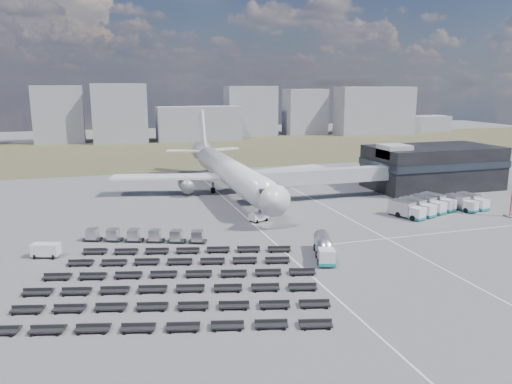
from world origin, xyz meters
name	(u,v)px	position (x,y,z in m)	size (l,w,h in m)	color
ground	(276,233)	(0.00, 0.00, 0.00)	(420.00, 420.00, 0.00)	#565659
grass_strip	(177,151)	(0.00, 110.00, 0.01)	(420.00, 90.00, 0.01)	#4A402C
lane_markings	(322,224)	(9.77, 3.00, 0.01)	(47.12, 110.00, 0.01)	silver
terminal	(432,166)	(47.77, 23.96, 5.25)	(30.40, 16.40, 11.00)	black
jet_bridge	(315,177)	(15.90, 20.42, 5.05)	(30.30, 3.80, 7.05)	#939399
airliner	(228,171)	(0.00, 32.38, 5.29)	(51.59, 64.53, 17.62)	silver
skyline	(120,117)	(-18.38, 146.16, 10.48)	(306.36, 24.49, 24.56)	gray
fuel_tanker	(324,248)	(2.50, -13.17, 1.48)	(5.16, 9.38, 2.95)	silver
pushback_tug	(259,217)	(-0.56, 8.00, 0.75)	(3.34, 1.88, 1.50)	silver
utility_van	(46,251)	(-35.54, -1.17, 1.04)	(3.83, 1.73, 2.08)	silver
catering_truck	(256,180)	(8.85, 39.41, 1.40)	(3.21, 6.24, 2.74)	silver
service_trucks_near	(423,206)	(31.23, 4.01, 1.51)	(14.13, 10.85, 2.78)	silver
service_trucks_far	(467,202)	(41.71, 4.22, 1.42)	(6.47, 7.34, 2.62)	silver
uld_row	(144,235)	(-21.38, 1.94, 1.06)	(18.85, 8.62, 1.78)	black
baggage_dollies	(174,282)	(-19.52, -16.70, 0.41)	(39.15, 33.14, 0.81)	black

